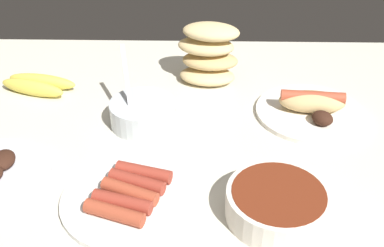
% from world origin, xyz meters
% --- Properties ---
extents(ground_plane, '(1.20, 0.90, 0.03)m').
position_xyz_m(ground_plane, '(0.00, 0.00, -0.01)').
color(ground_plane, silver).
extents(bowl_chili, '(0.16, 0.16, 0.05)m').
position_xyz_m(bowl_chili, '(-0.16, 0.22, 0.03)').
color(bowl_chili, white).
rests_on(bowl_chili, ground_plane).
extents(bread_stack, '(0.15, 0.11, 0.14)m').
position_xyz_m(bread_stack, '(-0.05, -0.22, 0.07)').
color(bread_stack, '#E5C689').
rests_on(bread_stack, ground_plane).
extents(bowl_coleslaw, '(0.13, 0.13, 0.15)m').
position_xyz_m(bowl_coleslaw, '(0.08, -0.04, 0.03)').
color(bowl_coleslaw, silver).
rests_on(bowl_coleslaw, ground_plane).
extents(plate_hotdog_assembled, '(0.23, 0.23, 0.06)m').
position_xyz_m(plate_hotdog_assembled, '(-0.27, -0.08, 0.02)').
color(plate_hotdog_assembled, white).
rests_on(plate_hotdog_assembled, ground_plane).
extents(banana_bunch, '(0.18, 0.10, 0.04)m').
position_xyz_m(banana_bunch, '(0.34, -0.16, 0.02)').
color(banana_bunch, '#E5D14C').
rests_on(banana_bunch, ground_plane).
extents(plate_sausages, '(0.23, 0.23, 0.03)m').
position_xyz_m(plate_sausages, '(0.08, 0.19, 0.01)').
color(plate_sausages, white).
rests_on(plate_sausages, ground_plane).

